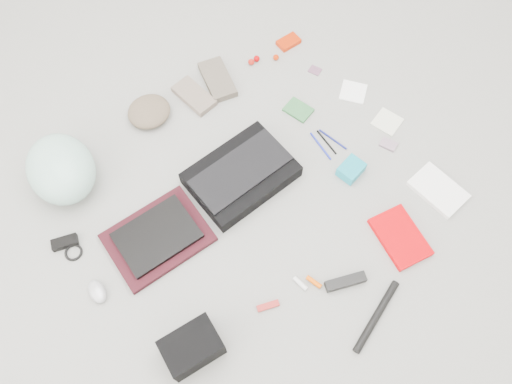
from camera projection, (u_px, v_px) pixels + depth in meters
ground_plane at (256, 197)px, 2.06m from camera, size 4.00×4.00×0.00m
messenger_bag at (241, 175)px, 2.07m from camera, size 0.43×0.32×0.07m
bag_flap at (241, 170)px, 2.03m from camera, size 0.42×0.21×0.01m
laptop_sleeve at (158, 238)px, 1.97m from camera, size 0.38×0.29×0.03m
laptop at (157, 236)px, 1.95m from camera, size 0.30×0.22×0.02m
bike_helmet at (61, 169)px, 2.01m from camera, size 0.29×0.35×0.20m
beanie at (149, 112)px, 2.21m from camera, size 0.21×0.20×0.07m
mitten_left at (194, 96)px, 2.27m from camera, size 0.13×0.22×0.03m
mitten_right at (218, 79)px, 2.31m from camera, size 0.16×0.25×0.03m
power_brick at (65, 242)px, 1.96m from camera, size 0.11×0.07×0.03m
cable_coil at (74, 252)px, 1.95m from camera, size 0.07×0.07×0.01m
mouse at (97, 291)px, 1.87m from camera, size 0.07×0.10×0.04m
camera_bag at (192, 347)px, 1.73m from camera, size 0.21×0.15×0.13m
multitool at (268, 306)px, 1.85m from camera, size 0.09×0.05×0.01m
toiletry_tube_white at (300, 283)px, 1.89m from camera, size 0.03×0.07×0.02m
toiletry_tube_orange at (314, 282)px, 1.89m from camera, size 0.04×0.07×0.02m
u_lock at (346, 282)px, 1.89m from camera, size 0.16×0.09×0.03m
bike_pump at (376, 316)px, 1.83m from camera, size 0.30×0.13×0.03m
book_red at (400, 237)px, 1.97m from camera, size 0.19×0.26×0.02m
book_white at (438, 190)px, 2.06m from camera, size 0.17×0.23×0.02m
notepad at (298, 110)px, 2.25m from camera, size 0.12×0.14×0.01m
pen_blue at (321, 146)px, 2.16m from camera, size 0.02×0.16×0.01m
pen_black at (327, 142)px, 2.17m from camera, size 0.02×0.14×0.01m
pen_navy at (333, 139)px, 2.18m from camera, size 0.04×0.15×0.01m
accordion_wallet at (351, 169)px, 2.09m from camera, size 0.12×0.10×0.05m
card_deck at (388, 144)px, 2.17m from camera, size 0.07×0.08×0.01m
napkin_top at (353, 92)px, 2.29m from camera, size 0.16×0.16×0.01m
napkin_bottom at (387, 122)px, 2.22m from camera, size 0.14×0.14×0.01m
lollipop_a at (251, 62)px, 2.36m from camera, size 0.03×0.03×0.03m
lollipop_b at (257, 59)px, 2.37m from camera, size 0.04×0.04×0.03m
lollipop_c at (276, 57)px, 2.37m from camera, size 0.03×0.03×0.03m
altoids_tin at (289, 42)px, 2.42m from camera, size 0.11×0.07×0.02m
stamp_sheet at (315, 70)px, 2.35m from camera, size 0.06×0.07×0.00m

